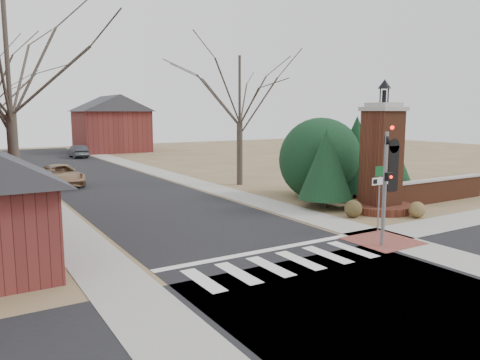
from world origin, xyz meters
TOP-DOWN VIEW (x-y plane):
  - ground at (0.00, 0.00)m, footprint 120.00×120.00m
  - main_street at (0.00, 22.00)m, footprint 8.00×70.00m
  - cross_street at (0.00, -3.00)m, footprint 120.00×8.00m
  - crosswalk_zone at (0.00, 0.80)m, footprint 8.00×2.20m
  - stop_bar at (0.00, 2.30)m, footprint 8.00×0.35m
  - sidewalk_right_main at (5.20, 22.00)m, footprint 2.00×60.00m
  - sidewalk_left at (-5.20, 22.00)m, footprint 2.00×60.00m
  - curb_apron at (4.80, 1.00)m, footprint 2.40×2.40m
  - traffic_signal_pole at (4.30, 0.57)m, footprint 0.28×0.41m
  - sign_post at (5.59, 1.99)m, footprint 0.90×0.07m
  - brick_gate_monument at (9.00, 4.99)m, footprint 3.20×3.20m
  - brick_garden_wall at (13.50, 5.00)m, footprint 7.50×0.50m
  - house_distant_right at (7.99, 47.99)m, footprint 8.80×8.80m
  - evergreen_near at (7.20, 7.00)m, footprint 2.80×2.80m
  - evergreen_mid at (10.50, 8.20)m, footprint 3.40×3.40m
  - evergreen_far at (12.50, 7.20)m, footprint 2.40×2.40m
  - evergreen_mass at (9.00, 9.50)m, footprint 4.80×4.80m
  - bare_tree_0 at (-7.00, 9.00)m, footprint 8.05×8.05m
  - bare_tree_3 at (7.50, 16.00)m, footprint 7.00×7.00m
  - pickup_truck at (-3.01, 21.94)m, footprint 2.59×5.14m
  - distant_car at (2.43, 41.61)m, footprint 1.46×4.09m
  - dry_shrub_left at (6.80, 4.60)m, footprint 0.83×0.83m
  - dry_shrub_right at (9.30, 3.00)m, footprint 0.76×0.76m

SIDE VIEW (x-z plane):
  - ground at x=0.00m, z-range 0.00..0.00m
  - main_street at x=0.00m, z-range 0.00..0.01m
  - cross_street at x=0.00m, z-range 0.00..0.01m
  - crosswalk_zone at x=0.00m, z-range 0.00..0.02m
  - stop_bar at x=0.00m, z-range 0.00..0.02m
  - sidewalk_right_main at x=5.20m, z-range 0.00..0.02m
  - sidewalk_left at x=-5.20m, z-range 0.00..0.02m
  - curb_apron at x=4.80m, z-range 0.00..0.02m
  - dry_shrub_right at x=9.30m, z-range 0.00..0.76m
  - dry_shrub_left at x=6.80m, z-range 0.00..0.83m
  - brick_garden_wall at x=13.50m, z-range 0.01..1.31m
  - distant_car at x=2.43m, z-range 0.00..1.34m
  - pickup_truck at x=-3.01m, z-range 0.00..1.40m
  - evergreen_far at x=12.50m, z-range 0.25..3.55m
  - sign_post at x=5.59m, z-range 0.57..3.32m
  - brick_gate_monument at x=9.00m, z-range -1.07..5.40m
  - evergreen_near at x=7.20m, z-range 0.25..4.35m
  - evergreen_mass at x=9.00m, z-range 0.00..4.80m
  - traffic_signal_pole at x=4.30m, z-range 0.34..4.84m
  - evergreen_mid at x=10.50m, z-range 0.25..4.95m
  - house_distant_right at x=7.99m, z-range 0.00..7.30m
  - bare_tree_3 at x=7.50m, z-range 1.84..11.54m
  - bare_tree_0 at x=-7.00m, z-range 2.12..13.27m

